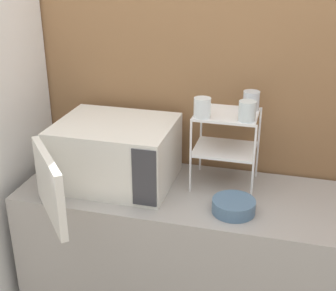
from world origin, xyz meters
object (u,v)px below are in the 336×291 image
microwave (113,154)px  glass_back_right (251,100)px  bowl (234,206)px  glass_front_left (202,108)px  dish_rack (226,134)px  glass_front_right (247,111)px

microwave → glass_back_right: bearing=18.1°
microwave → bowl: microwave is taller
glass_front_left → bowl: size_ratio=0.47×
dish_rack → glass_front_left: (-0.10, -0.08, 0.14)m
glass_front_left → glass_back_right: size_ratio=1.00×
dish_rack → glass_front_left: 0.19m
microwave → glass_back_right: 0.67m
glass_front_left → glass_back_right: same height
glass_back_right → bowl: bearing=-92.7°
glass_front_left → bowl: 0.44m
microwave → bowl: size_ratio=4.18×
dish_rack → glass_front_right: size_ratio=4.12×
microwave → glass_front_right: 0.65m
dish_rack → glass_back_right: size_ratio=4.12×
glass_front_right → bowl: 0.40m
glass_front_right → microwave: bearing=-175.5°
glass_back_right → glass_front_right: 0.15m
microwave → glass_front_left: (0.40, 0.04, 0.25)m
dish_rack → bowl: bearing=-72.3°
microwave → bowl: bearing=-12.2°
dish_rack → bowl: 0.34m
glass_back_right → bowl: (-0.02, -0.32, -0.36)m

